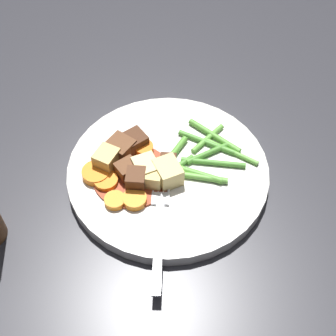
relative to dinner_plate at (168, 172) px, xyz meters
name	(u,v)px	position (x,y,z in m)	size (l,w,h in m)	color
ground_plane	(168,176)	(0.00, 0.00, -0.01)	(3.00, 3.00, 0.00)	#2D2D33
dinner_plate	(168,172)	(0.00, 0.00, 0.00)	(0.26, 0.26, 0.02)	white
stew_sauce	(132,175)	(0.05, -0.01, 0.01)	(0.10, 0.10, 0.00)	#93381E
carrot_slice_0	(144,149)	(0.02, -0.04, 0.01)	(0.02, 0.02, 0.01)	orange
carrot_slice_1	(135,199)	(0.06, 0.03, 0.01)	(0.03, 0.03, 0.01)	orange
carrot_slice_2	(106,181)	(0.08, -0.01, 0.01)	(0.03, 0.03, 0.01)	orange
carrot_slice_3	(115,200)	(0.08, 0.02, 0.01)	(0.03, 0.03, 0.01)	orange
carrot_slice_4	(96,173)	(0.09, -0.02, 0.01)	(0.04, 0.04, 0.01)	orange
potato_chunk_0	(168,172)	(0.01, 0.02, 0.02)	(0.03, 0.03, 0.03)	#E5CC7A
potato_chunk_1	(146,169)	(0.03, 0.00, 0.02)	(0.03, 0.03, 0.03)	#EAD68C
potato_chunk_2	(151,178)	(0.03, 0.01, 0.02)	(0.03, 0.02, 0.02)	#DBBC6B
potato_chunk_3	(107,160)	(0.07, -0.03, 0.02)	(0.03, 0.03, 0.03)	#DBBC6B
meat_chunk_0	(167,165)	(0.00, 0.00, 0.02)	(0.02, 0.02, 0.02)	#4C2B19
meat_chunk_1	(127,170)	(0.05, -0.01, 0.02)	(0.03, 0.02, 0.02)	brown
meat_chunk_2	(132,143)	(0.03, -0.05, 0.02)	(0.03, 0.04, 0.02)	#4C2B19
meat_chunk_3	(121,148)	(0.05, -0.04, 0.02)	(0.03, 0.03, 0.02)	brown
meat_chunk_4	(136,180)	(0.05, 0.01, 0.02)	(0.03, 0.02, 0.03)	#56331E
green_bean_0	(175,169)	(-0.01, 0.01, 0.01)	(0.01, 0.01, 0.06)	#4C8E33
green_bean_1	(209,155)	(-0.06, 0.00, 0.01)	(0.01, 0.01, 0.06)	#4C8E33
green_bean_2	(232,152)	(-0.09, 0.01, 0.01)	(0.01, 0.01, 0.08)	#66AD42
green_bean_3	(198,177)	(-0.03, 0.03, 0.01)	(0.01, 0.01, 0.08)	#66AD42
green_bean_4	(214,136)	(-0.08, -0.02, 0.01)	(0.01, 0.01, 0.08)	#599E38
green_bean_5	(207,142)	(-0.06, -0.02, 0.01)	(0.01, 0.01, 0.08)	#4C8E33
green_bean_6	(199,174)	(-0.03, 0.03, 0.01)	(0.01, 0.01, 0.06)	#599E38
green_bean_7	(170,159)	(-0.01, -0.01, 0.01)	(0.01, 0.01, 0.08)	#599E38
green_bean_8	(213,163)	(-0.06, 0.02, 0.01)	(0.01, 0.01, 0.08)	#4C8E33
green_bean_9	(208,138)	(-0.07, -0.02, 0.01)	(0.01, 0.01, 0.06)	#66AD42
fork	(159,220)	(0.04, 0.07, 0.01)	(0.09, 0.17, 0.00)	silver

